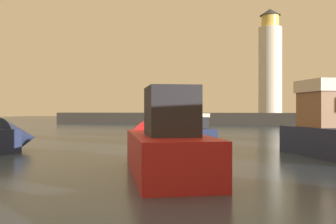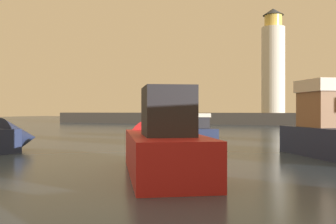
# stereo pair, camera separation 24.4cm
# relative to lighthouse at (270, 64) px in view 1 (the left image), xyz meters

# --- Properties ---
(ground_plane) EXTENTS (220.00, 220.00, 0.00)m
(ground_plane) POSITION_rel_lighthouse_xyz_m (0.16, -30.32, -9.59)
(ground_plane) COLOR #2D3D51
(breakwater) EXTENTS (77.34, 4.18, 1.90)m
(breakwater) POSITION_rel_lighthouse_xyz_m (0.16, 0.00, -8.64)
(breakwater) COLOR #423F3D
(breakwater) RESTS_ON ground_plane
(lighthouse) EXTENTS (3.57, 3.57, 16.23)m
(lighthouse) POSITION_rel_lighthouse_xyz_m (0.00, 0.00, 0.00)
(lighthouse) COLOR silver
(lighthouse) RESTS_ON breakwater
(motorboat_3) EXTENTS (5.22, 6.92, 2.47)m
(motorboat_3) POSITION_rel_lighthouse_xyz_m (-2.68, -32.31, -8.95)
(motorboat_3) COLOR #1E284C
(motorboat_3) RESTS_ON ground_plane
(motorboat_5) EXTENTS (6.25, 8.59, 3.31)m
(motorboat_5) POSITION_rel_lighthouse_xyz_m (1.35, -48.82, -8.68)
(motorboat_5) COLOR #B21E1E
(motorboat_5) RESTS_ON ground_plane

